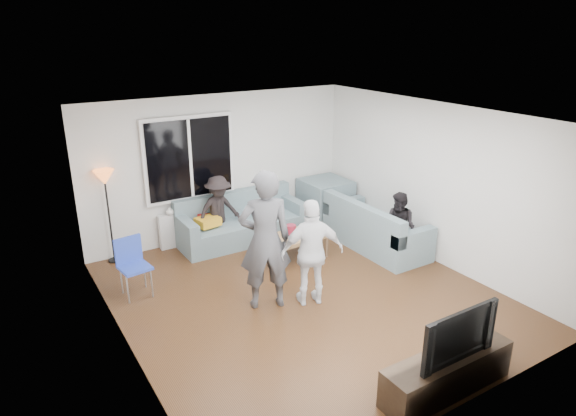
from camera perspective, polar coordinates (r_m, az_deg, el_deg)
floor at (r=7.52m, az=1.79°, el=-9.89°), size 5.00×5.50×0.04m
ceiling at (r=6.62m, az=2.03°, el=10.36°), size 5.00×5.50×0.04m
wall_back at (r=9.28m, az=-7.62°, el=4.64°), size 5.00×0.04×2.60m
wall_front at (r=5.11m, az=19.61°, el=-9.60°), size 5.00×0.04×2.60m
wall_left at (r=6.04m, az=-18.51°, el=-4.76°), size 0.04×5.50×2.60m
wall_right at (r=8.55m, az=16.13°, el=2.69°), size 0.04×5.50×2.60m
window_frame at (r=8.93m, az=-11.00°, el=5.49°), size 1.62×0.06×1.47m
window_glass at (r=8.89m, az=-10.90°, el=5.44°), size 1.50×0.02×1.35m
window_mullion at (r=8.88m, az=-10.88°, el=5.43°), size 0.05×0.03×1.35m
radiator at (r=9.27m, az=-10.41°, el=-1.99°), size 1.30×0.12×0.62m
potted_plant at (r=9.25m, az=-7.72°, el=1.35°), size 0.23×0.20×0.36m
vase at (r=8.97m, az=-13.10°, el=-0.30°), size 0.19×0.19×0.15m
sofa_back_section at (r=9.19m, az=-5.19°, el=-1.18°), size 2.30×0.85×0.85m
sofa_right_section at (r=9.01m, az=9.84°, el=-1.83°), size 2.00×0.85×0.85m
sofa_corner at (r=10.09m, az=4.19°, el=0.80°), size 0.85×0.85×0.85m
cushion_yellow at (r=8.88m, az=-8.97°, el=-1.51°), size 0.43×0.38×0.14m
cushion_red at (r=8.97m, az=-8.95°, el=-1.30°), size 0.45×0.41×0.13m
coffee_table at (r=8.56m, az=0.65°, el=-4.35°), size 1.14×0.68×0.40m
pitcher at (r=8.49m, az=0.33°, el=-2.46°), size 0.17×0.17×0.17m
side_chair at (r=7.64m, az=-16.77°, el=-6.49°), size 0.45×0.45×0.86m
floor_lamp at (r=8.71m, az=-19.39°, el=-0.99°), size 0.32×0.32×1.56m
player_left at (r=6.85m, az=-2.58°, el=-3.64°), size 0.83×0.68×1.97m
player_right at (r=7.01m, az=2.70°, el=-5.03°), size 0.97×0.63×1.53m
spectator_right at (r=8.58m, az=12.36°, el=-2.05°), size 0.56×0.65×1.15m
spectator_back at (r=8.97m, az=-7.76°, el=-0.37°), size 0.86×0.54×1.27m
tv_console at (r=5.94m, az=17.38°, el=-17.23°), size 1.60×0.40×0.44m
television at (r=5.65m, az=17.92°, el=-13.04°), size 1.02×0.13×0.59m
bottle_a at (r=8.41m, az=-1.58°, el=-2.59°), size 0.07×0.07×0.20m
bottle_e at (r=8.71m, az=2.43°, el=-1.73°), size 0.07×0.07×0.22m
bottle_d at (r=8.47m, az=2.26°, el=-2.17°), size 0.07×0.07×0.27m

